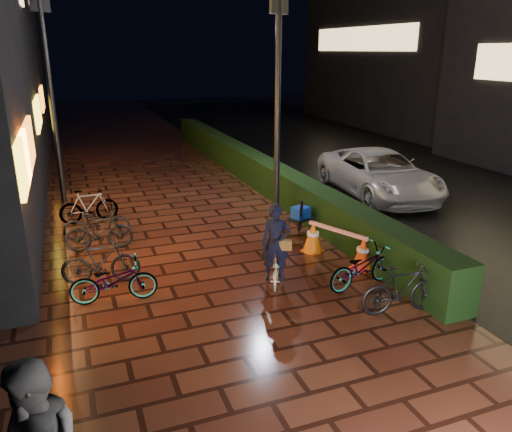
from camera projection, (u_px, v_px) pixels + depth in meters
name	position (u px, v px, depth m)	size (l,w,h in m)	color
ground	(242.00, 302.00, 9.25)	(80.00, 80.00, 0.00)	#381911
asphalt_road	(446.00, 189.00, 16.71)	(11.00, 60.00, 0.01)	black
hedge	(256.00, 169.00, 17.29)	(0.70, 20.00, 1.00)	black
van	(379.00, 173.00, 15.82)	(2.34, 5.08, 1.41)	silver
lamp_post_hedge	(278.00, 107.00, 12.48)	(0.53, 0.25, 5.61)	black
lamp_post_sf	(51.00, 95.00, 14.30)	(0.54, 0.28, 5.80)	black
cyclist	(276.00, 255.00, 9.79)	(0.85, 1.22, 1.66)	white
traffic_barrier	(337.00, 244.00, 11.00)	(1.08, 1.76, 0.73)	red
cart_assembly	(301.00, 214.00, 12.53)	(0.64, 0.69, 1.00)	black
parked_bikes_storefront	(99.00, 237.00, 11.18)	(1.76, 5.48, 0.92)	black
parked_bikes_hedge	(379.00, 277.00, 9.27)	(1.70, 1.85, 0.92)	black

